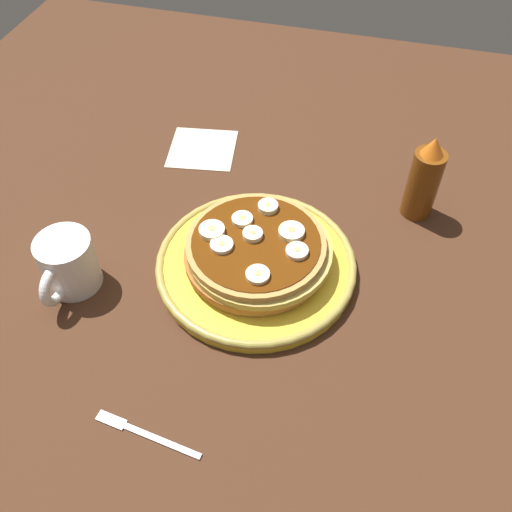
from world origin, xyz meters
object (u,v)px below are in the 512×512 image
(banana_slice_0, at_px, (253,235))
(banana_slice_4, at_px, (291,232))
(banana_slice_5, at_px, (265,206))
(coffee_mug, at_px, (67,264))
(fork, at_px, (141,432))
(pancake_stack, at_px, (257,253))
(banana_slice_6, at_px, (242,220))
(banana_slice_7, at_px, (213,229))
(syrup_bottle, at_px, (424,180))
(banana_slice_1, at_px, (258,275))
(banana_slice_3, at_px, (297,251))
(napkin, at_px, (202,148))
(plate, at_px, (256,264))
(banana_slice_2, at_px, (222,245))

(banana_slice_0, height_order, banana_slice_4, same)
(banana_slice_0, xyz_separation_m, banana_slice_5, (-0.06, 0.00, 0.00))
(coffee_mug, bearing_deg, fork, 44.59)
(pancake_stack, bearing_deg, coffee_mug, -69.76)
(banana_slice_6, xyz_separation_m, banana_slice_7, (0.03, -0.03, 0.00))
(banana_slice_5, bearing_deg, syrup_bottle, 118.25)
(banana_slice_5, relative_size, fork, 0.22)
(banana_slice_1, bearing_deg, banana_slice_7, -127.56)
(banana_slice_3, bearing_deg, banana_slice_1, -37.48)
(fork, bearing_deg, banana_slice_3, 155.37)
(banana_slice_3, distance_m, syrup_bottle, 0.23)
(banana_slice_3, bearing_deg, banana_slice_6, -114.00)
(banana_slice_7, height_order, napkin, banana_slice_7)
(plate, distance_m, syrup_bottle, 0.27)
(banana_slice_3, distance_m, banana_slice_7, 0.12)
(pancake_stack, height_order, banana_slice_2, banana_slice_2)
(napkin, bearing_deg, syrup_bottle, 80.80)
(plate, distance_m, banana_slice_1, 0.08)
(banana_slice_0, bearing_deg, napkin, -146.19)
(banana_slice_7, bearing_deg, banana_slice_1, 52.44)
(banana_slice_4, bearing_deg, napkin, -136.19)
(banana_slice_6, height_order, napkin, banana_slice_6)
(banana_slice_2, relative_size, syrup_bottle, 0.22)
(banana_slice_6, bearing_deg, coffee_mug, -59.70)
(fork, bearing_deg, banana_slice_0, 168.57)
(banana_slice_1, distance_m, banana_slice_5, 0.12)
(banana_slice_2, xyz_separation_m, fork, (0.24, -0.02, -0.06))
(banana_slice_5, xyz_separation_m, banana_slice_7, (0.06, -0.06, -0.00))
(banana_slice_1, distance_m, fork, 0.23)
(pancake_stack, bearing_deg, banana_slice_4, 124.27)
(banana_slice_5, height_order, banana_slice_6, banana_slice_5)
(banana_slice_6, xyz_separation_m, syrup_bottle, (-0.14, 0.23, 0.00))
(banana_slice_0, distance_m, banana_slice_3, 0.06)
(fork, bearing_deg, plate, 166.90)
(plate, distance_m, banana_slice_5, 0.08)
(plate, xyz_separation_m, napkin, (-0.23, -0.16, -0.01))
(banana_slice_0, distance_m, banana_slice_4, 0.05)
(banana_slice_5, bearing_deg, banana_slice_7, -43.41)
(banana_slice_0, relative_size, napkin, 0.24)
(banana_slice_4, xyz_separation_m, fork, (0.29, -0.10, -0.06))
(banana_slice_7, bearing_deg, syrup_bottle, 122.96)
(pancake_stack, xyz_separation_m, banana_slice_6, (-0.03, -0.03, 0.02))
(banana_slice_7, bearing_deg, plate, 86.67)
(banana_slice_7, relative_size, napkin, 0.32)
(banana_slice_0, xyz_separation_m, coffee_mug, (0.10, -0.23, -0.02))
(banana_slice_1, height_order, coffee_mug, coffee_mug)
(plate, relative_size, banana_slice_0, 10.28)
(banana_slice_6, height_order, coffee_mug, coffee_mug)
(plate, height_order, banana_slice_1, banana_slice_1)
(banana_slice_2, relative_size, fork, 0.23)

